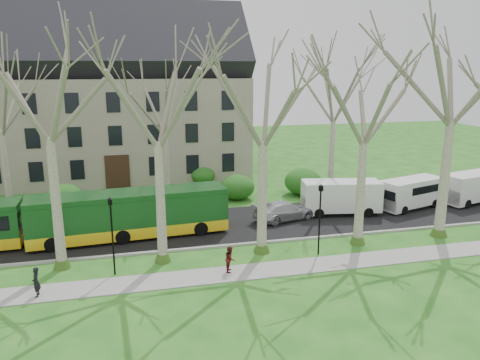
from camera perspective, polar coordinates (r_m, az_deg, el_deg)
The scene contains 16 objects.
ground at distance 28.47m, azimuth -2.65°, elevation -9.36°, with size 120.00×120.00×0.00m, color #20621C.
sidewalk at distance 26.22m, azimuth -1.58°, elevation -11.39°, with size 70.00×2.00×0.06m, color gray.
road at distance 33.51m, azimuth -4.46°, elevation -5.71°, with size 80.00×8.00×0.06m, color black.
curb at distance 29.81m, azimuth -3.21°, elevation -8.14°, with size 80.00×0.25×0.14m, color #A5A39E.
building at distance 49.84m, azimuth -15.07°, elevation 9.71°, with size 26.50×12.20×16.00m.
tree_row_verge at distance 26.81m, azimuth -2.93°, elevation 4.79°, with size 49.00×7.00×14.00m.
tree_row_far at distance 37.26m, azimuth -8.03°, elevation 5.64°, with size 33.00×7.00×12.00m.
lamp_row at distance 26.63m, azimuth -2.29°, elevation -5.09°, with size 36.22×0.22×4.30m.
hedges at distance 41.01m, azimuth -12.86°, elevation -0.97°, with size 30.60×8.60×2.00m.
bus_follow at distance 31.83m, azimuth -13.23°, elevation -4.02°, with size 12.76×2.66×3.19m, color #14481A, non-canonical shape.
sedan at distance 34.78m, azimuth 5.44°, elevation -3.73°, with size 1.97×4.84×1.40m, color silver.
van_a at distance 36.69m, azimuth 12.20°, elevation -2.11°, with size 5.88×2.14×2.57m, color white, non-canonical shape.
van_b at distance 39.69m, azimuth 20.12°, elevation -1.58°, with size 5.48×1.99×2.39m, color white, non-canonical shape.
van_c at distance 43.44m, azimuth 26.59°, elevation -0.85°, with size 5.76×2.10×2.52m, color white, non-canonical shape.
pedestrian_a at distance 25.60m, azimuth -23.60°, elevation -11.32°, with size 0.55×0.36×1.52m, color black.
pedestrian_b at distance 26.21m, azimuth -1.20°, elevation -9.59°, with size 0.71×0.55×1.45m, color #551315.
Camera 1 is at (-4.89, -25.73, 11.16)m, focal length 35.00 mm.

